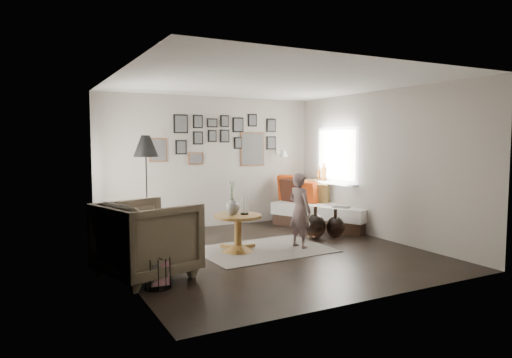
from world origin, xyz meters
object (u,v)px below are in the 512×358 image
vase (233,204)px  demijohn_small (335,227)px  pedestal_table (238,235)px  armchair (147,239)px  floor_lamp (146,150)px  demijohn_large (315,226)px  daybed (321,211)px  magazine_basket (158,273)px  child (300,210)px

vase → demijohn_small: vase is taller
pedestal_table → armchair: (-1.59, -0.68, 0.22)m
armchair → demijohn_small: (3.57, 0.82, -0.30)m
armchair → floor_lamp: size_ratio=0.59×
demijohn_large → floor_lamp: bearing=157.2°
floor_lamp → daybed: bearing=-3.8°
demijohn_small → pedestal_table: bearing=-176.1°
floor_lamp → demijohn_small: bearing=-22.4°
vase → floor_lamp: size_ratio=0.29×
pedestal_table → floor_lamp: (-1.06, 1.39, 1.30)m
magazine_basket → demijohn_small: demijohn_small is taller
floor_lamp → demijohn_small: (3.05, -1.25, -1.38)m
pedestal_table → floor_lamp: 2.18m
vase → magazine_basket: size_ratio=1.44×
pedestal_table → demijohn_large: bearing=8.9°
demijohn_small → child: (-0.99, -0.36, 0.42)m
demijohn_small → armchair: bearing=-167.1°
armchair → demijohn_large: size_ratio=1.91×
floor_lamp → magazine_basket: 2.94m
pedestal_table → daybed: size_ratio=0.34×
vase → demijohn_large: (1.72, 0.24, -0.53)m
floor_lamp → child: floor_lamp is taller
armchair → magazine_basket: 0.56m
demijohn_large → demijohn_small: size_ratio=1.10×
vase → floor_lamp: floor_lamp is taller
vase → daybed: size_ratio=0.24×
vase → demijohn_large: size_ratio=0.94×
floor_lamp → magazine_basket: (-0.52, -2.54, -1.39)m
armchair → demijohn_small: 3.68m
daybed → demijohn_large: size_ratio=3.91×
armchair → demijohn_large: 3.37m
child → demijohn_small: bearing=-81.8°
vase → armchair: (-1.51, -0.70, -0.26)m
magazine_basket → demijohn_small: bearing=19.8°
demijohn_large → daybed: bearing=49.4°
demijohn_small → demijohn_large: bearing=161.1°
vase → daybed: 2.78m
magazine_basket → armchair: bearing=90.2°
armchair → magazine_basket: bearing=162.8°
magazine_basket → demijohn_large: bearing=23.5°
floor_lamp → demijohn_large: (2.70, -1.13, -1.35)m
pedestal_table → vase: 0.48m
vase → armchair: 1.68m
floor_lamp → child: (2.06, -1.61, -0.96)m
daybed → armchair: size_ratio=2.05×
armchair → floor_lamp: (0.52, 2.07, 1.08)m
armchair → child: child is taller
vase → magazine_basket: (-1.50, -1.17, -0.56)m
daybed → pedestal_table: bearing=-178.5°
demijohn_large → child: size_ratio=0.46×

